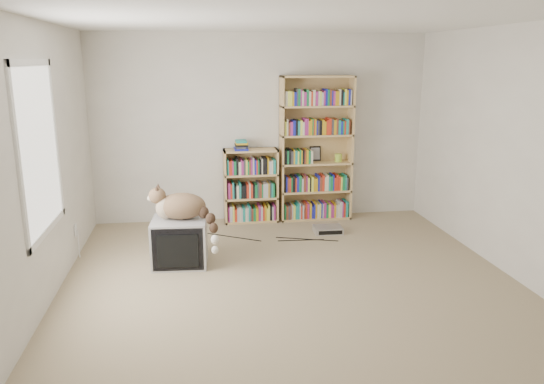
{
  "coord_description": "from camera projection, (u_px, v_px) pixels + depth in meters",
  "views": [
    {
      "loc": [
        -0.91,
        -4.59,
        2.16
      ],
      "look_at": [
        -0.08,
        1.0,
        0.74
      ],
      "focal_mm": 35.0,
      "sensor_mm": 36.0,
      "label": 1
    }
  ],
  "objects": [
    {
      "name": "floor",
      "position": [
        295.0,
        292.0,
        5.06
      ],
      "size": [
        4.5,
        5.0,
        0.01
      ],
      "primitive_type": "cube",
      "color": "tan",
      "rests_on": "ground"
    },
    {
      "name": "wall_back",
      "position": [
        261.0,
        128.0,
        7.15
      ],
      "size": [
        4.5,
        0.02,
        2.5
      ],
      "primitive_type": "cube",
      "color": "silver",
      "rests_on": "floor"
    },
    {
      "name": "wall_front",
      "position": [
        405.0,
        269.0,
        2.36
      ],
      "size": [
        4.5,
        0.02,
        2.5
      ],
      "primitive_type": "cube",
      "color": "silver",
      "rests_on": "floor"
    },
    {
      "name": "wall_left",
      "position": [
        33.0,
        171.0,
        4.43
      ],
      "size": [
        0.02,
        5.0,
        2.5
      ],
      "primitive_type": "cube",
      "color": "silver",
      "rests_on": "floor"
    },
    {
      "name": "wall_right",
      "position": [
        527.0,
        157.0,
        5.08
      ],
      "size": [
        0.02,
        5.0,
        2.5
      ],
      "primitive_type": "cube",
      "color": "silver",
      "rests_on": "floor"
    },
    {
      "name": "ceiling",
      "position": [
        299.0,
        17.0,
        4.45
      ],
      "size": [
        4.5,
        5.0,
        0.02
      ],
      "primitive_type": "cube",
      "color": "white",
      "rests_on": "wall_back"
    },
    {
      "name": "window",
      "position": [
        39.0,
        149.0,
        4.59
      ],
      "size": [
        0.02,
        1.22,
        1.52
      ],
      "primitive_type": "cube",
      "color": "white",
      "rests_on": "wall_left"
    },
    {
      "name": "crt_tv",
      "position": [
        180.0,
        242.0,
        5.71
      ],
      "size": [
        0.61,
        0.56,
        0.5
      ],
      "rotation": [
        0.0,
        0.0,
        -0.06
      ],
      "color": "#9F9FA2",
      "rests_on": "floor"
    },
    {
      "name": "cat",
      "position": [
        186.0,
        210.0,
        5.61
      ],
      "size": [
        0.75,
        0.6,
        0.62
      ],
      "rotation": [
        0.0,
        0.0,
        -0.07
      ],
      "color": "#362216",
      "rests_on": "crt_tv"
    },
    {
      "name": "bookcase_tall",
      "position": [
        316.0,
        153.0,
        7.2
      ],
      "size": [
        0.97,
        0.3,
        1.95
      ],
      "color": "tan",
      "rests_on": "floor"
    },
    {
      "name": "bookcase_short",
      "position": [
        251.0,
        188.0,
        7.19
      ],
      "size": [
        0.72,
        0.3,
        0.99
      ],
      "color": "tan",
      "rests_on": "floor"
    },
    {
      "name": "book_stack",
      "position": [
        241.0,
        145.0,
        6.99
      ],
      "size": [
        0.18,
        0.24,
        0.13
      ],
      "primitive_type": "cube",
      "color": "red",
      "rests_on": "bookcase_short"
    },
    {
      "name": "green_mug",
      "position": [
        338.0,
        158.0,
        7.25
      ],
      "size": [
        0.1,
        0.1,
        0.11
      ],
      "primitive_type": "cylinder",
      "color": "#9AC337",
      "rests_on": "bookcase_tall"
    },
    {
      "name": "framed_print",
      "position": [
        315.0,
        153.0,
        7.29
      ],
      "size": [
        0.15,
        0.05,
        0.2
      ],
      "primitive_type": "cube",
      "rotation": [
        -0.17,
        0.0,
        0.0
      ],
      "color": "black",
      "rests_on": "bookcase_tall"
    },
    {
      "name": "dvd_player",
      "position": [
        328.0,
        230.0,
        6.77
      ],
      "size": [
        0.36,
        0.26,
        0.08
      ],
      "primitive_type": "cube",
      "rotation": [
        0.0,
        0.0,
        -0.03
      ],
      "color": "silver",
      "rests_on": "floor"
    },
    {
      "name": "wall_outlet",
      "position": [
        76.0,
        230.0,
        5.86
      ],
      "size": [
        0.01,
        0.08,
        0.13
      ],
      "primitive_type": "cube",
      "color": "silver",
      "rests_on": "wall_left"
    },
    {
      "name": "floor_cables",
      "position": [
        270.0,
        241.0,
        6.47
      ],
      "size": [
        1.2,
        0.7,
        0.01
      ],
      "primitive_type": null,
      "color": "black",
      "rests_on": "floor"
    }
  ]
}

